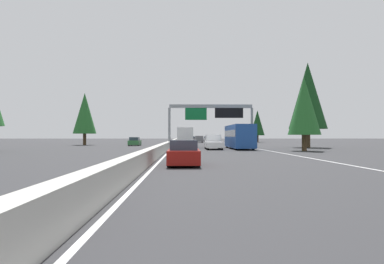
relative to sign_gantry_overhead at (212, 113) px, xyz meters
name	(u,v)px	position (x,y,z in m)	size (l,w,h in m)	color
ground_plane	(173,146)	(6.78, 6.04, -5.06)	(320.00, 320.00, 0.00)	#2D2D30
median_barrier	(174,141)	(26.78, 6.34, -4.61)	(180.00, 0.56, 0.90)	#ADAAA3
shoulder_stripe_right	(234,144)	(16.78, -5.48, -5.06)	(160.00, 0.16, 0.01)	silver
shoulder_stripe_median	(176,145)	(16.78, 5.79, -5.06)	(160.00, 0.16, 0.01)	silver
sign_gantry_overhead	(212,113)	(0.00, 0.00, 0.00)	(0.50, 12.68, 6.36)	gray
sedan_near_right	(184,154)	(-33.08, 4.15, -4.38)	(4.40, 1.80, 1.47)	maroon
pickup_far_center	(213,142)	(-8.15, 0.46, -4.15)	(5.60, 2.00, 1.86)	white
bus_near_center	(239,136)	(-6.41, -3.08, -3.35)	(11.50, 2.55, 3.10)	#1E4793
sedan_mid_left	(194,139)	(65.10, 0.78, -4.38)	(4.40, 1.80, 1.47)	slate
box_truck_far_left	(185,136)	(3.74, 4.00, -3.45)	(8.50, 2.40, 2.95)	white
minivan_mid_center	(199,139)	(37.71, 0.43, -4.11)	(5.00, 1.95, 1.69)	slate
sedan_distant_b	(206,139)	(61.57, -2.91, -4.38)	(4.40, 1.80, 1.47)	silver
oncoming_near	(135,142)	(8.71, 12.64, -4.38)	(4.40, 1.80, 1.47)	#2D6B38
conifer_right_near	(304,106)	(-13.66, -9.31, -0.04)	(3.64, 3.64, 8.28)	#4C3823
conifer_right_mid	(308,96)	(-1.97, -13.71, 2.42)	(5.42, 5.42, 12.32)	#4C3823
conifer_right_far	(257,123)	(39.27, -14.71, -0.06)	(3.63, 3.63, 8.25)	#4C3823
conifer_left_mid	(85,113)	(12.77, 22.31, 0.74)	(4.20, 4.20, 9.55)	#4C3823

